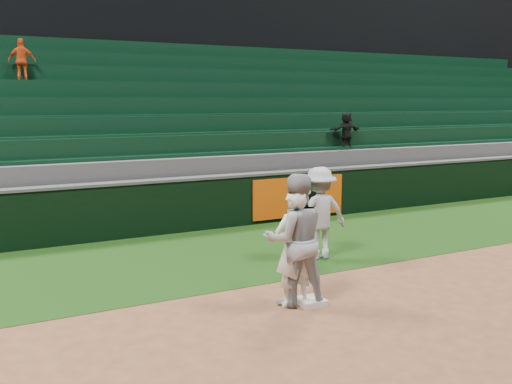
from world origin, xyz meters
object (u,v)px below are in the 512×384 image
(first_baseman, at_px, (294,248))
(base_coach, at_px, (319,213))
(baserunner, at_px, (295,240))
(first_base, at_px, (311,301))

(first_baseman, relative_size, base_coach, 0.99)
(baserunner, bearing_deg, base_coach, -117.40)
(first_baseman, distance_m, base_coach, 2.60)
(baserunner, xyz_separation_m, base_coach, (1.69, 1.89, -0.09))
(baserunner, relative_size, base_coach, 1.11)
(first_base, distance_m, baserunner, 0.96)
(first_base, xyz_separation_m, baserunner, (-0.21, 0.13, 0.93))
(first_baseman, bearing_deg, base_coach, -135.15)
(first_base, height_order, first_baseman, first_baseman)
(base_coach, bearing_deg, baserunner, 53.24)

